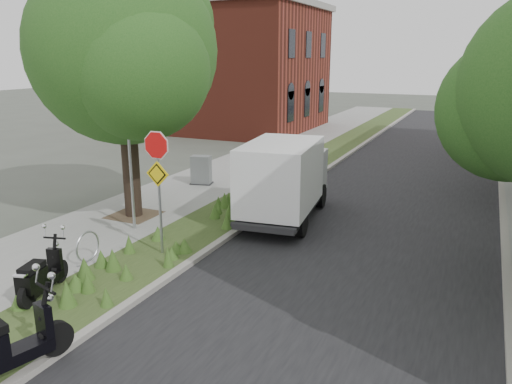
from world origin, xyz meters
TOP-DOWN VIEW (x-y plane):
  - ground at (0.00, 0.00)m, footprint 120.00×120.00m
  - sidewalk_near at (-4.25, 10.00)m, footprint 3.50×60.00m
  - verge at (-1.50, 10.00)m, footprint 2.00×60.00m
  - kerb_near at (-0.50, 10.00)m, footprint 0.20×60.00m
  - road at (3.00, 10.00)m, footprint 7.00×60.00m
  - kerb_far at (6.50, 10.00)m, footprint 0.20×60.00m
  - street_tree_main at (-4.08, 2.86)m, footprint 6.21×5.54m
  - bare_post at (-3.20, 1.80)m, footprint 0.08×0.08m
  - bike_hoop at (-2.70, -0.60)m, footprint 0.06×0.78m
  - sign_assembly at (-1.40, 0.58)m, footprint 0.94×0.08m
  - brick_building at (-9.50, 22.00)m, footprint 9.40×10.40m
  - scooter_near at (-2.25, -2.49)m, footprint 0.65×1.67m
  - box_truck at (0.30, 4.64)m, footprint 2.39×4.89m
  - utility_cabinet at (-4.11, 7.10)m, footprint 0.93×0.73m

SIDE VIEW (x-z plane):
  - ground at x=0.00m, z-range 0.00..0.00m
  - road at x=3.00m, z-range 0.00..0.01m
  - sidewalk_near at x=-4.25m, z-range 0.00..0.12m
  - verge at x=-1.50m, z-range 0.00..0.12m
  - kerb_near at x=-0.50m, z-range 0.00..0.13m
  - kerb_far at x=6.50m, z-range 0.00..0.13m
  - bike_hoop at x=-2.70m, z-range 0.11..0.88m
  - scooter_near at x=-2.25m, z-range 0.11..0.92m
  - utility_cabinet at x=-4.11m, z-range 0.10..1.19m
  - box_truck at x=0.30m, z-range 0.32..2.45m
  - bare_post at x=-3.20m, z-range 0.12..4.12m
  - sign_assembly at x=-1.40m, z-range 0.72..3.94m
  - brick_building at x=-9.50m, z-range 0.06..8.36m
  - street_tree_main at x=-4.08m, z-range 0.97..8.63m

